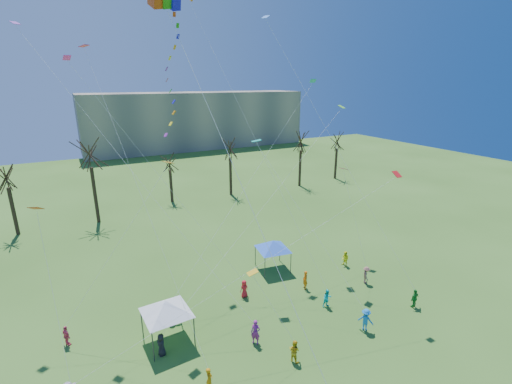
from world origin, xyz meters
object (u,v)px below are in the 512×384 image
big_box_kite (176,78)px  distant_building (197,120)px  canopy_tent_blue (273,245)px  canopy_tent_white (166,307)px

big_box_kite → distant_building: bearing=70.4°
canopy_tent_blue → big_box_kite: bearing=-156.2°
big_box_kite → canopy_tent_blue: size_ratio=6.04×
canopy_tent_blue → distant_building: bearing=76.7°
big_box_kite → canopy_tent_white: size_ratio=5.55×
distant_building → canopy_tent_white: bearing=-110.8°
canopy_tent_white → canopy_tent_blue: canopy_tent_white is taller
big_box_kite → canopy_tent_white: bearing=-154.8°
distant_building → canopy_tent_white: size_ratio=13.44×
distant_building → big_box_kite: bearing=-109.6°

